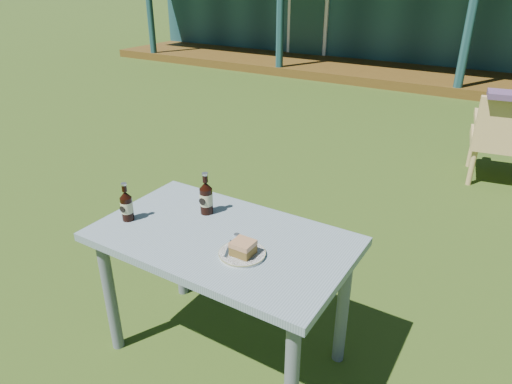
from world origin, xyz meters
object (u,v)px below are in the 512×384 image
Objects in this scene: plate at (242,254)px; cola_bottle_near at (206,197)px; cola_bottle_far at (127,205)px; armchair_left at (510,135)px; cafe_table at (223,254)px; cake_slice at (243,248)px.

plate is 0.93× the size of cola_bottle_near.
cola_bottle_far is 0.23× the size of armchair_left.
cafe_table is 6.09× the size of cola_bottle_far.
cola_bottle_far is at bearing -137.79° from cola_bottle_near.
cola_bottle_far is (-0.65, -0.03, 0.07)m from plate.
cake_slice is 3.34m from armchair_left.
armchair_left is at bearing 66.03° from cola_bottle_far.
cake_slice is at bearing 2.28° from cola_bottle_far.
cola_bottle_far is (-0.66, -0.03, 0.03)m from cake_slice.
cola_bottle_near is 0.26× the size of armchair_left.
cola_bottle_near is at bearing 148.01° from plate.
plate is 0.43m from cola_bottle_near.
plate is 1.04× the size of cola_bottle_far.
plate is at bearing 145.39° from cake_slice.
cola_bottle_near is 1.11× the size of cola_bottle_far.
plate is 3.33m from armchair_left.
cola_bottle_near is (-0.37, 0.23, 0.04)m from cake_slice.
cafe_table is 0.22m from plate.
cola_bottle_near is (-0.19, 0.14, 0.19)m from cafe_table.
cola_bottle_near is at bearing 144.20° from cafe_table.
armchair_left is (1.16, 3.00, -0.33)m from cola_bottle_near.
plate is at bearing 2.89° from cola_bottle_far.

